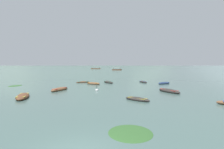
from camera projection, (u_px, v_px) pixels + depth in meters
The scene contains 18 objects.
ground_plane at pixel (120, 65), 1504.38m from camera, with size 6000.00×6000.00×0.00m, color #425B56.
mountain_1 at pixel (19, 47), 2174.67m from camera, with size 1776.40×1776.40×453.79m, color slate.
mountain_2 at pixel (92, 45), 2112.52m from camera, with size 1785.27×1785.27×481.60m, color #4C5B56.
mountain_3 at pixel (140, 49), 2084.56m from camera, with size 1000.33×1000.33×380.92m, color slate.
rowboat_0 at pixel (137, 99), 20.80m from camera, with size 3.18×2.84×0.47m.
rowboat_1 at pixel (143, 82), 41.79m from camera, with size 2.05×3.61×0.49m.
rowboat_2 at pixel (83, 82), 41.56m from camera, with size 3.18×2.15×0.40m.
rowboat_3 at pixel (23, 96), 22.29m from camera, with size 2.87×4.78×0.64m.
rowboat_4 at pixel (108, 82), 40.91m from camera, with size 2.94×4.04×0.57m.
rowboat_5 at pixel (169, 91), 26.94m from camera, with size 3.09×4.42×0.64m.
rowboat_7 at pixel (60, 89), 28.74m from camera, with size 2.29×4.25×0.63m.
rowboat_9 at pixel (93, 83), 37.90m from camera, with size 3.46×2.54×0.54m.
rowboat_10 at pixel (164, 83), 38.47m from camera, with size 3.35×2.81×0.57m.
ferry_0 at pixel (96, 69), 176.41m from camera, with size 9.73×4.26×2.54m.
ferry_1 at pixel (117, 70), 136.16m from camera, with size 7.48×4.04×2.54m.
mooring_buoy at pixel (97, 90), 28.35m from camera, with size 0.50×0.50×1.04m.
weed_patch_1 at pixel (130, 133), 10.86m from camera, with size 2.95×2.73×0.14m, color #2D5628.
weed_patch_2 at pixel (15, 86), 35.04m from camera, with size 3.33×1.97×0.14m, color #2D5628.
Camera 1 is at (1.96, -7.87, 4.17)m, focal length 28.49 mm.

